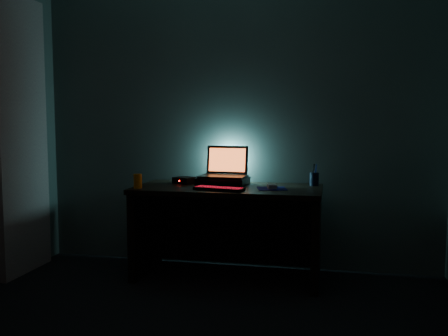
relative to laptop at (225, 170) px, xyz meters
name	(u,v)px	position (x,y,z in m)	size (l,w,h in m)	color
room	(160,128)	(0.06, -1.80, 0.38)	(3.50, 4.00, 2.50)	black
desk	(229,217)	(0.06, -0.13, -0.38)	(1.50, 0.70, 0.75)	black
curtain	(22,137)	(-1.65, -0.38, 0.28)	(0.06, 0.65, 2.30)	beige
riser	(223,181)	(0.00, -0.05, -0.09)	(0.40, 0.30, 0.06)	black
laptop	(225,170)	(0.00, 0.00, 0.00)	(0.40, 0.31, 0.26)	black
keyboard	(219,189)	(0.04, -0.38, -0.11)	(0.41, 0.21, 0.02)	black
mousepad	(272,189)	(0.42, -0.22, -0.12)	(0.22, 0.20, 0.00)	navy
mouse	(272,186)	(0.42, -0.22, -0.10)	(0.06, 0.11, 0.03)	gray
pen_cup	(314,179)	(0.74, 0.04, -0.07)	(0.08, 0.08, 0.11)	black
juice_glass	(138,181)	(-0.62, -0.41, -0.06)	(0.07, 0.07, 0.11)	orange
router	(184,180)	(-0.35, -0.04, -0.09)	(0.20, 0.18, 0.05)	black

